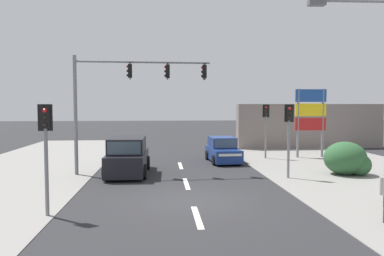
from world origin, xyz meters
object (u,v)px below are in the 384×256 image
at_px(suv_crossing_left, 128,157).
at_px(traffic_signal_mast, 123,89).
at_px(pedestal_signal_right_kerb, 289,128).
at_px(hatchback_receding_far, 223,151).
at_px(shopping_plaza_sign, 311,113).
at_px(pedestal_signal_left_kerb, 46,141).
at_px(pedestal_signal_far_median, 266,122).

bearing_deg(suv_crossing_left, traffic_signal_mast, 149.56).
xyz_separation_m(pedestal_signal_right_kerb, suv_crossing_left, (-7.79, 1.75, -1.53)).
bearing_deg(traffic_signal_mast, hatchback_receding_far, 32.02).
xyz_separation_m(pedestal_signal_right_kerb, shopping_plaza_sign, (3.88, 6.86, 0.57)).
xyz_separation_m(shopping_plaza_sign, hatchback_receding_far, (-6.15, -1.44, -2.28)).
distance_m(traffic_signal_mast, shopping_plaza_sign, 12.94).
bearing_deg(traffic_signal_mast, pedestal_signal_right_kerb, -13.12).
bearing_deg(pedestal_signal_left_kerb, suv_crossing_left, 74.76).
bearing_deg(pedestal_signal_right_kerb, pedestal_signal_left_kerb, -151.32).
height_order(shopping_plaza_sign, hatchback_receding_far, shopping_plaza_sign).
height_order(pedestal_signal_far_median, suv_crossing_left, pedestal_signal_far_median).
relative_size(pedestal_signal_right_kerb, pedestal_signal_far_median, 1.00).
height_order(pedestal_signal_right_kerb, pedestal_signal_left_kerb, same).
distance_m(traffic_signal_mast, pedestal_signal_left_kerb, 7.63).
distance_m(pedestal_signal_far_median, shopping_plaza_sign, 3.18).
height_order(pedestal_signal_far_median, shopping_plaza_sign, shopping_plaza_sign).
bearing_deg(hatchback_receding_far, traffic_signal_mast, -147.98).
bearing_deg(shopping_plaza_sign, hatchback_receding_far, -166.86).
height_order(traffic_signal_mast, pedestal_signal_right_kerb, traffic_signal_mast).
height_order(pedestal_signal_right_kerb, pedestal_signal_far_median, same).
height_order(pedestal_signal_right_kerb, suv_crossing_left, pedestal_signal_right_kerb).
xyz_separation_m(pedestal_signal_left_kerb, shopping_plaza_sign, (13.60, 12.18, 0.57)).
bearing_deg(pedestal_signal_right_kerb, shopping_plaza_sign, 60.51).
bearing_deg(shopping_plaza_sign, pedestal_signal_far_median, -175.04).
bearing_deg(pedestal_signal_left_kerb, shopping_plaza_sign, 41.85).
xyz_separation_m(pedestal_signal_left_kerb, pedestal_signal_far_median, (10.48, 11.91, 0.00)).
bearing_deg(pedestal_signal_far_median, suv_crossing_left, -150.48).
height_order(traffic_signal_mast, suv_crossing_left, traffic_signal_mast).
distance_m(pedestal_signal_left_kerb, suv_crossing_left, 7.48).
xyz_separation_m(traffic_signal_mast, hatchback_receding_far, (5.71, 3.57, -3.65)).
bearing_deg(pedestal_signal_left_kerb, pedestal_signal_far_median, 48.66).
relative_size(pedestal_signal_left_kerb, shopping_plaza_sign, 0.77).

